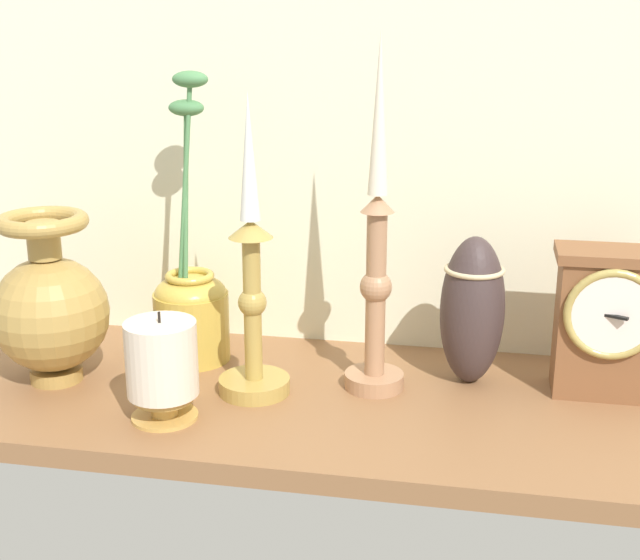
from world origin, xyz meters
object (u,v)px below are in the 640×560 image
brass_vase_bulbous (50,307)px  brass_vase_jar (191,305)px  pillar_candle_front (162,366)px  mantel_clock (607,321)px  tall_ceramic_vase (472,309)px  candlestick_tall_center (376,264)px  candlestick_tall_left (252,295)px

brass_vase_bulbous → brass_vase_jar: (14.08, 9.72, -2.08)cm
pillar_candle_front → mantel_clock: bearing=18.4°
pillar_candle_front → tall_ceramic_vase: (32.59, 16.53, 3.01)cm
mantel_clock → pillar_candle_front: size_ratio=1.40×
pillar_candle_front → tall_ceramic_vase: bearing=26.9°
brass_vase_bulbous → pillar_candle_front: bearing=-23.9°
pillar_candle_front → brass_vase_jar: bearing=98.4°
mantel_clock → pillar_candle_front: mantel_clock is taller
mantel_clock → tall_ceramic_vase: (-15.25, 0.65, 0.16)cm
candlestick_tall_center → tall_ceramic_vase: 13.23cm
candlestick_tall_left → candlestick_tall_center: candlestick_tall_center is taller
tall_ceramic_vase → candlestick_tall_left: bearing=-161.9°
candlestick_tall_center → brass_vase_bulbous: size_ratio=2.00×
candlestick_tall_left → tall_ceramic_vase: candlestick_tall_left is taller
candlestick_tall_left → candlestick_tall_center: 14.59cm
mantel_clock → tall_ceramic_vase: 15.26cm
mantel_clock → brass_vase_jar: bearing=178.6°
candlestick_tall_left → tall_ceramic_vase: (24.67, 8.06, -2.85)cm
candlestick_tall_center → tall_ceramic_vase: (11.04, 3.98, -6.11)cm
candlestick_tall_center → tall_ceramic_vase: candlestick_tall_center is taller
mantel_clock → candlestick_tall_left: 40.71cm
candlestick_tall_center → brass_vase_bulbous: 38.96cm
brass_vase_bulbous → tall_ceramic_vase: size_ratio=1.15×
pillar_candle_front → brass_vase_bulbous: bearing=156.1°
candlestick_tall_left → brass_vase_jar: (-10.45, 8.61, -4.76)cm
mantel_clock → brass_vase_jar: brass_vase_jar is taller
pillar_candle_front → candlestick_tall_left: bearing=46.9°
brass_vase_bulbous → pillar_candle_front: 18.44cm
candlestick_tall_center → mantel_clock: bearing=7.2°
brass_vase_bulbous → brass_vase_jar: size_ratio=0.57×
mantel_clock → tall_ceramic_vase: tall_ceramic_vase is taller
mantel_clock → pillar_candle_front: bearing=-161.6°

